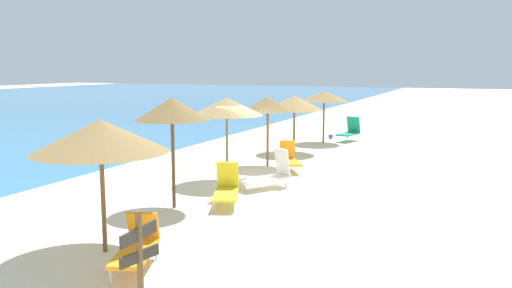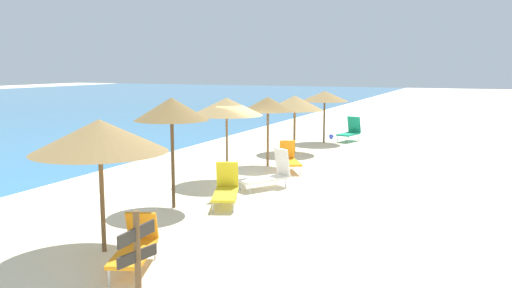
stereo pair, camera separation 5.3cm
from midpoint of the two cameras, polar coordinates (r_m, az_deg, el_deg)
The scene contains 14 objects.
ground_plane at distance 17.33m, azimuth 1.35°, elevation -3.98°, with size 160.00×160.00×0.00m, color beige.
beach_umbrella_0 at distance 10.76m, azimuth -16.52°, elevation 0.83°, with size 2.69×2.69×2.70m.
beach_umbrella_1 at distance 13.79m, azimuth -9.06°, elevation 3.75°, with size 1.95×1.95×2.93m.
beach_umbrella_2 at distance 16.84m, azimuth -3.13°, elevation 4.08°, with size 2.34×2.34×2.74m.
beach_umbrella_3 at distance 19.51m, azimuth 1.38°, elevation 4.34°, with size 1.98×1.98×2.61m.
beach_umbrella_4 at distance 22.66m, azimuth 4.30°, elevation 4.47°, with size 2.48×2.48×2.49m.
beach_umbrella_5 at distance 25.83m, azimuth 7.53°, elevation 5.16°, with size 2.33×2.33×2.54m.
lounge_chair_0 at distance 26.79m, azimuth 10.27°, elevation 1.41°, with size 1.55×0.98×1.22m.
lounge_chair_1 at distance 14.31m, azimuth -3.19°, elevation -4.85°, with size 1.69×1.15×1.10m.
lounge_chair_2 at distance 18.81m, azimuth 3.74°, elevation -1.59°, with size 1.49×1.21×1.06m.
lounge_chair_3 at distance 16.20m, azimuth 1.56°, elevation -3.25°, with size 1.71×1.39×1.20m.
lounge_chair_4 at distance 10.11m, azimuth -12.82°, elevation -10.78°, with size 1.68×1.12×0.96m.
wooden_signpost at distance 7.58m, azimuth -12.54°, elevation -12.34°, with size 0.84×0.16×1.78m.
beach_ball at distance 27.53m, azimuth 8.23°, elevation 0.82°, with size 0.25×0.25×0.25m, color blue.
Camera 2 is at (-15.68, -6.36, 3.72)m, focal length 36.81 mm.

